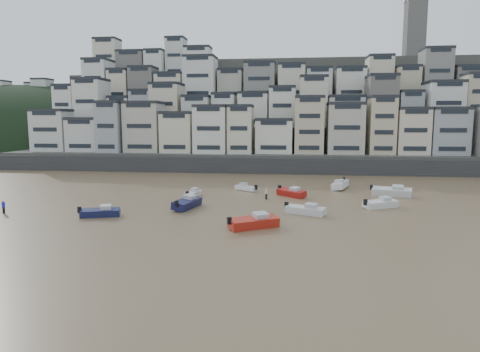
# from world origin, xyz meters

# --- Properties ---
(ground) EXTENTS (400.00, 400.00, 0.00)m
(ground) POSITION_xyz_m (0.00, 0.00, 0.00)
(ground) COLOR #806345
(ground) RESTS_ON ground
(sea_strip) EXTENTS (340.00, 340.00, 0.00)m
(sea_strip) POSITION_xyz_m (-110.00, 145.00, 0.01)
(sea_strip) COLOR #4E5D6F
(sea_strip) RESTS_ON ground
(harbor_wall) EXTENTS (140.00, 3.00, 3.50)m
(harbor_wall) POSITION_xyz_m (10.00, 65.00, 1.75)
(harbor_wall) COLOR #38383A
(harbor_wall) RESTS_ON ground
(hillside) EXTENTS (141.04, 66.00, 50.00)m
(hillside) POSITION_xyz_m (14.73, 104.84, 13.01)
(hillside) COLOR #4C4C47
(hillside) RESTS_ON ground
(headland) EXTENTS (216.00, 135.00, 53.33)m
(headland) POSITION_xyz_m (-95.00, 135.00, 0.02)
(headland) COLOR black
(headland) RESTS_ON ground
(boat_a) EXTENTS (6.51, 5.18, 1.74)m
(boat_a) POSITION_xyz_m (11.68, 15.82, 0.87)
(boat_a) COLOR #AC2115
(boat_a) RESTS_ON ground
(boat_b) EXTENTS (5.88, 3.85, 1.53)m
(boat_b) POSITION_xyz_m (17.68, 23.63, 0.76)
(boat_b) COLOR silver
(boat_b) RESTS_ON ground
(boat_c) EXTENTS (3.48, 6.75, 1.76)m
(boat_c) POSITION_xyz_m (1.53, 25.60, 0.88)
(boat_c) COLOR #13163E
(boat_c) RESTS_ON ground
(boat_d) EXTENTS (5.71, 4.28, 1.51)m
(boat_d) POSITION_xyz_m (28.18, 29.05, 0.75)
(boat_d) COLOR silver
(boat_d) RESTS_ON ground
(boat_e) EXTENTS (5.39, 5.30, 1.55)m
(boat_e) POSITION_xyz_m (15.81, 36.43, 0.78)
(boat_e) COLOR maroon
(boat_e) RESTS_ON ground
(boat_f) EXTENTS (2.32, 4.62, 1.21)m
(boat_f) POSITION_xyz_m (0.29, 34.45, 0.60)
(boat_f) COLOR silver
(boat_f) RESTS_ON ground
(boat_g) EXTENTS (6.94, 3.92, 1.80)m
(boat_g) POSITION_xyz_m (31.75, 38.68, 0.90)
(boat_g) COLOR silver
(boat_g) RESTS_ON ground
(boat_h) EXTENTS (4.67, 3.82, 1.26)m
(boat_h) POSITION_xyz_m (8.07, 41.06, 0.63)
(boat_h) COLOR silver
(boat_h) RESTS_ON ground
(boat_i) EXTENTS (4.11, 6.95, 1.80)m
(boat_i) POSITION_xyz_m (24.36, 45.06, 0.90)
(boat_i) COLOR silver
(boat_i) RESTS_ON ground
(boat_j) EXTENTS (5.53, 3.14, 1.43)m
(boat_j) POSITION_xyz_m (-8.06, 19.10, 0.72)
(boat_j) COLOR #151A42
(boat_j) RESTS_ON ground
(person_blue) EXTENTS (0.44, 0.44, 1.74)m
(person_blue) POSITION_xyz_m (-21.45, 19.39, 0.87)
(person_blue) COLOR #1C25D9
(person_blue) RESTS_ON ground
(person_pink) EXTENTS (0.44, 0.44, 1.74)m
(person_pink) POSITION_xyz_m (12.01, 33.46, 0.87)
(person_pink) COLOR #F7AFAE
(person_pink) RESTS_ON ground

